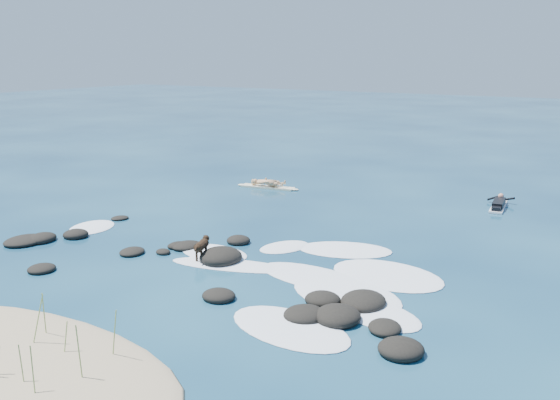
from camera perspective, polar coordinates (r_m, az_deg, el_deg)
The scene contains 8 objects.
ground at distance 19.81m, azimuth -4.13°, elevation -5.08°, with size 160.00×160.00×0.00m, color #0A2642.
sand_dune at distance 14.47m, azimuth -23.88°, elevation -13.45°, with size 9.00×4.40×0.60m, color #9E8966.
dune_grass at distance 13.85m, azimuth -23.13°, elevation -11.71°, with size 4.42×2.00×1.22m.
reef_rocks at distance 18.00m, azimuth -5.92°, elevation -6.70°, with size 14.96×6.33×0.58m.
breaking_foam at distance 18.10m, azimuth 1.80°, elevation -6.83°, with size 14.46×8.60×0.12m.
standing_surfer_rig at distance 29.35m, azimuth -1.13°, elevation 2.44°, with size 3.13×0.94×1.78m.
paddling_surfer_rig at distance 27.26m, azimuth 19.36°, elevation -0.36°, with size 1.13×2.55×0.44m.
dog at distance 19.30m, azimuth -7.16°, elevation -4.13°, with size 0.52×1.13×0.74m.
Camera 1 is at (10.99, -15.25, 6.24)m, focal length 40.00 mm.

